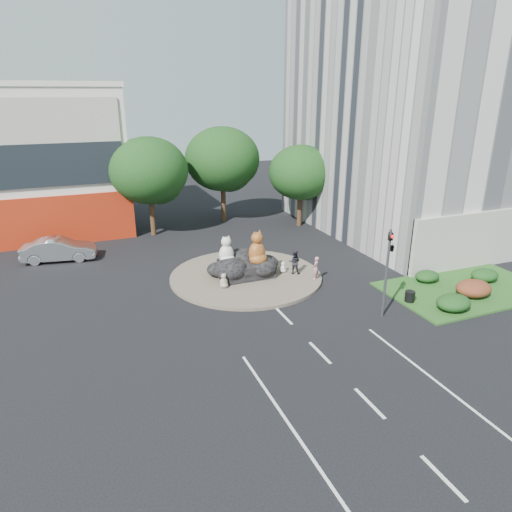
{
  "coord_description": "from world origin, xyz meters",
  "views": [
    {
      "loc": [
        -9.75,
        -16.28,
        11.65
      ],
      "look_at": [
        0.14,
        8.52,
        2.0
      ],
      "focal_mm": 32.0,
      "sensor_mm": 36.0,
      "label": 1
    }
  ],
  "objects_px": {
    "cat_white": "(226,250)",
    "kitten_white": "(283,267)",
    "pedestrian_pink": "(316,268)",
    "pedestrian_dark": "(295,262)",
    "cat_tabby": "(257,247)",
    "litter_bin": "(410,296)",
    "kitten_calico": "(224,280)",
    "parked_car": "(59,249)"
  },
  "relations": [
    {
      "from": "cat_white",
      "to": "kitten_white",
      "type": "xyz_separation_m",
      "value": [
        3.72,
        -0.76,
        -1.45
      ]
    },
    {
      "from": "pedestrian_pink",
      "to": "pedestrian_dark",
      "type": "bearing_deg",
      "value": -99.88
    },
    {
      "from": "cat_tabby",
      "to": "kitten_white",
      "type": "height_order",
      "value": "cat_tabby"
    },
    {
      "from": "kitten_white",
      "to": "litter_bin",
      "type": "relative_size",
      "value": 1.23
    },
    {
      "from": "cat_white",
      "to": "pedestrian_pink",
      "type": "distance_m",
      "value": 5.89
    },
    {
      "from": "litter_bin",
      "to": "cat_white",
      "type": "bearing_deg",
      "value": 139.47
    },
    {
      "from": "pedestrian_pink",
      "to": "kitten_white",
      "type": "bearing_deg",
      "value": -93.55
    },
    {
      "from": "kitten_white",
      "to": "pedestrian_pink",
      "type": "bearing_deg",
      "value": -105.93
    },
    {
      "from": "kitten_calico",
      "to": "litter_bin",
      "type": "bearing_deg",
      "value": -27.24
    },
    {
      "from": "pedestrian_dark",
      "to": "parked_car",
      "type": "distance_m",
      "value": 17.18
    },
    {
      "from": "cat_white",
      "to": "parked_car",
      "type": "height_order",
      "value": "cat_white"
    },
    {
      "from": "parked_car",
      "to": "litter_bin",
      "type": "height_order",
      "value": "parked_car"
    },
    {
      "from": "cat_tabby",
      "to": "litter_bin",
      "type": "bearing_deg",
      "value": -64.7
    },
    {
      "from": "cat_tabby",
      "to": "parked_car",
      "type": "xyz_separation_m",
      "value": [
        -12.07,
        8.64,
        -1.38
      ]
    },
    {
      "from": "kitten_calico",
      "to": "pedestrian_dark",
      "type": "distance_m",
      "value": 5.11
    },
    {
      "from": "cat_white",
      "to": "kitten_calico",
      "type": "height_order",
      "value": "cat_white"
    },
    {
      "from": "litter_bin",
      "to": "pedestrian_pink",
      "type": "bearing_deg",
      "value": 126.17
    },
    {
      "from": "kitten_calico",
      "to": "litter_bin",
      "type": "distance_m",
      "value": 11.12
    },
    {
      "from": "cat_white",
      "to": "litter_bin",
      "type": "relative_size",
      "value": 2.97
    },
    {
      "from": "cat_tabby",
      "to": "kitten_white",
      "type": "relative_size",
      "value": 2.89
    },
    {
      "from": "kitten_calico",
      "to": "litter_bin",
      "type": "height_order",
      "value": "kitten_calico"
    },
    {
      "from": "kitten_white",
      "to": "litter_bin",
      "type": "height_order",
      "value": "kitten_white"
    },
    {
      "from": "cat_tabby",
      "to": "pedestrian_dark",
      "type": "relative_size",
      "value": 1.4
    },
    {
      "from": "cat_tabby",
      "to": "kitten_calico",
      "type": "height_order",
      "value": "cat_tabby"
    },
    {
      "from": "cat_white",
      "to": "litter_bin",
      "type": "bearing_deg",
      "value": -43.13
    },
    {
      "from": "kitten_calico",
      "to": "parked_car",
      "type": "bearing_deg",
      "value": 139.08
    },
    {
      "from": "kitten_calico",
      "to": "kitten_white",
      "type": "distance_m",
      "value": 4.57
    },
    {
      "from": "cat_white",
      "to": "litter_bin",
      "type": "xyz_separation_m",
      "value": [
        8.74,
        -7.47,
        -1.6
      ]
    },
    {
      "from": "kitten_white",
      "to": "pedestrian_pink",
      "type": "relative_size",
      "value": 0.51
    },
    {
      "from": "kitten_white",
      "to": "pedestrian_dark",
      "type": "height_order",
      "value": "pedestrian_dark"
    },
    {
      "from": "cat_white",
      "to": "pedestrian_pink",
      "type": "height_order",
      "value": "cat_white"
    },
    {
      "from": "cat_tabby",
      "to": "kitten_white",
      "type": "xyz_separation_m",
      "value": [
        1.9,
        0.04,
        -1.63
      ]
    },
    {
      "from": "cat_white",
      "to": "kitten_white",
      "type": "relative_size",
      "value": 2.42
    },
    {
      "from": "cat_tabby",
      "to": "litter_bin",
      "type": "xyz_separation_m",
      "value": [
        6.91,
        -6.67,
        -1.79
      ]
    },
    {
      "from": "parked_car",
      "to": "kitten_calico",
      "type": "bearing_deg",
      "value": -125.94
    },
    {
      "from": "kitten_white",
      "to": "parked_car",
      "type": "height_order",
      "value": "parked_car"
    },
    {
      "from": "pedestrian_pink",
      "to": "pedestrian_dark",
      "type": "xyz_separation_m",
      "value": [
        -0.85,
        1.35,
        0.04
      ]
    },
    {
      "from": "cat_tabby",
      "to": "pedestrian_pink",
      "type": "relative_size",
      "value": 1.48
    },
    {
      "from": "cat_white",
      "to": "pedestrian_dark",
      "type": "bearing_deg",
      "value": -18.64
    },
    {
      "from": "cat_white",
      "to": "pedestrian_pink",
      "type": "relative_size",
      "value": 1.24
    },
    {
      "from": "pedestrian_pink",
      "to": "parked_car",
      "type": "bearing_deg",
      "value": -75.91
    },
    {
      "from": "parked_car",
      "to": "cat_tabby",
      "type": "bearing_deg",
      "value": -116.47
    }
  ]
}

